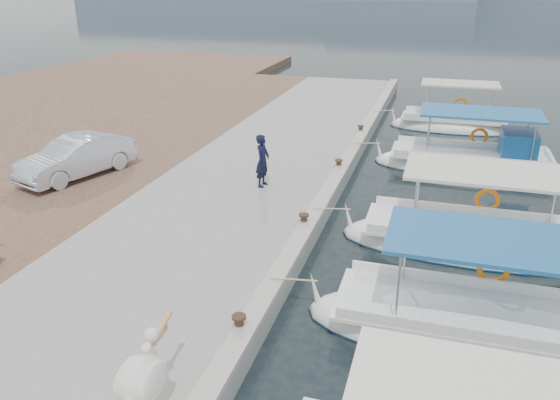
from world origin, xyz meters
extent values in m
plane|color=black|center=(0.00, 0.00, 0.00)|extent=(400.00, 400.00, 0.00)
cube|color=gray|center=(-3.00, 5.00, 0.25)|extent=(6.00, 40.00, 0.50)
cube|color=#ADA699|center=(-0.22, 5.00, 0.56)|extent=(0.44, 40.00, 0.12)
cube|color=brown|center=(-8.00, 5.00, 0.25)|extent=(4.00, 40.00, 0.50)
ellipsoid|color=white|center=(4.05, -1.70, 0.05)|extent=(6.89, 2.37, 1.30)
ellipsoid|color=navy|center=(4.05, -1.70, 0.03)|extent=(6.93, 2.42, 0.22)
cube|color=white|center=(4.05, -1.70, 0.55)|extent=(5.65, 2.04, 0.08)
cube|color=#1F5F9D|center=(4.22, -1.70, 2.19)|extent=(4.14, 2.18, 0.08)
cylinder|color=silver|center=(2.50, -2.59, 1.35)|extent=(0.05, 0.05, 1.60)
torus|color=orange|center=(4.35, -0.58, 1.00)|extent=(0.68, 0.12, 0.68)
ellipsoid|color=white|center=(4.12, 2.38, 0.05)|extent=(7.04, 2.41, 1.30)
ellipsoid|color=navy|center=(4.12, 2.38, 0.03)|extent=(7.08, 2.46, 0.22)
cube|color=white|center=(4.12, 2.38, 0.55)|extent=(5.78, 2.07, 0.08)
cube|color=silver|center=(4.30, 2.38, 2.19)|extent=(4.23, 2.22, 0.08)
cylinder|color=silver|center=(2.54, 1.48, 1.35)|extent=(0.05, 0.05, 1.60)
torus|color=orange|center=(4.42, 3.52, 1.00)|extent=(0.68, 0.12, 0.68)
ellipsoid|color=white|center=(4.16, 9.27, 0.05)|extent=(7.11, 2.45, 1.30)
ellipsoid|color=navy|center=(4.16, 9.27, 0.03)|extent=(7.15, 2.50, 0.22)
cube|color=white|center=(4.16, 9.27, 0.55)|extent=(5.83, 2.11, 0.08)
cube|color=#2164A5|center=(4.33, 9.27, 2.19)|extent=(4.27, 2.26, 0.08)
cylinder|color=silver|center=(2.56, 8.35, 1.35)|extent=(0.05, 0.05, 1.60)
torus|color=orange|center=(4.46, 10.44, 1.00)|extent=(0.68, 0.12, 0.68)
cube|color=navy|center=(5.76, 9.27, 1.10)|extent=(1.20, 1.72, 1.00)
ellipsoid|color=white|center=(3.51, 15.22, 0.05)|extent=(5.81, 2.07, 1.30)
ellipsoid|color=navy|center=(3.51, 15.22, 0.03)|extent=(5.84, 2.12, 0.22)
cube|color=white|center=(3.51, 15.22, 0.55)|extent=(4.77, 1.78, 0.08)
cube|color=beige|center=(3.65, 15.22, 2.19)|extent=(3.49, 1.91, 0.08)
cylinder|color=silver|center=(2.20, 14.44, 1.35)|extent=(0.05, 0.05, 1.60)
torus|color=orange|center=(3.81, 16.20, 1.00)|extent=(0.68, 0.12, 0.68)
cylinder|color=black|center=(-0.35, -3.50, 0.65)|extent=(0.18, 0.18, 0.30)
cylinder|color=black|center=(-0.35, -3.50, 0.80)|extent=(0.28, 0.28, 0.05)
cylinder|color=black|center=(-0.35, 1.50, 0.65)|extent=(0.18, 0.18, 0.30)
cylinder|color=black|center=(-0.35, 1.50, 0.80)|extent=(0.28, 0.28, 0.05)
cylinder|color=black|center=(-0.35, 6.50, 0.65)|extent=(0.18, 0.18, 0.30)
cylinder|color=black|center=(-0.35, 6.50, 0.80)|extent=(0.28, 0.28, 0.05)
cylinder|color=black|center=(-0.35, 11.50, 0.65)|extent=(0.18, 0.18, 0.30)
cylinder|color=black|center=(-0.35, 11.50, 0.80)|extent=(0.28, 0.28, 0.05)
cylinder|color=tan|center=(-1.10, -5.89, 0.69)|extent=(0.06, 0.06, 0.38)
ellipsoid|color=white|center=(-1.01, -5.89, 1.11)|extent=(0.59, 0.92, 0.70)
cylinder|color=white|center=(-1.03, -5.57, 1.40)|extent=(0.17, 0.33, 0.37)
sphere|color=white|center=(-1.03, -5.46, 1.62)|extent=(0.23, 0.23, 0.23)
cone|color=#EAA566|center=(-1.05, -5.11, 1.51)|extent=(0.15, 0.69, 0.27)
imported|color=black|center=(-2.38, 4.08, 1.35)|extent=(0.45, 0.65, 1.70)
imported|color=silver|center=(-8.68, 3.18, 1.17)|extent=(2.61, 4.32, 1.35)
camera|label=1|loc=(2.90, -11.64, 6.76)|focal=35.00mm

